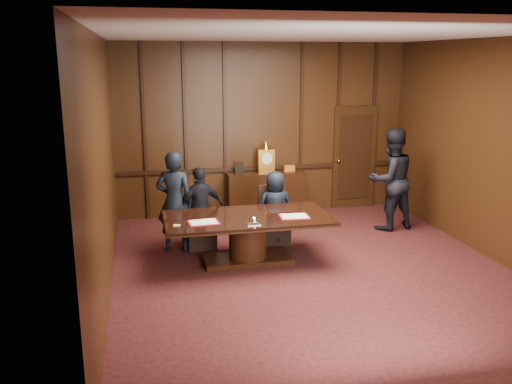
{
  "coord_description": "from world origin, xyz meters",
  "views": [
    {
      "loc": [
        -2.5,
        -7.33,
        3.18
      ],
      "look_at": [
        -0.68,
        1.06,
        1.05
      ],
      "focal_mm": 38.0,
      "sensor_mm": 36.0,
      "label": 1
    }
  ],
  "objects_px": {
    "sideboard": "(266,192)",
    "witness_right": "(391,180)",
    "witness_left": "(175,202)",
    "signatory_right": "(275,208)",
    "conference_table": "(248,231)",
    "signatory_left": "(201,208)"
  },
  "relations": [
    {
      "from": "conference_table",
      "to": "witness_left",
      "type": "relative_size",
      "value": 1.53
    },
    {
      "from": "conference_table",
      "to": "witness_left",
      "type": "distance_m",
      "value": 1.38
    },
    {
      "from": "signatory_right",
      "to": "conference_table",
      "type": "bearing_deg",
      "value": 47.07
    },
    {
      "from": "witness_right",
      "to": "witness_left",
      "type": "bearing_deg",
      "value": -4.05
    },
    {
      "from": "witness_left",
      "to": "witness_right",
      "type": "xyz_separation_m",
      "value": [
        4.06,
        0.38,
        0.1
      ]
    },
    {
      "from": "witness_left",
      "to": "signatory_right",
      "type": "bearing_deg",
      "value": -161.1
    },
    {
      "from": "sideboard",
      "to": "witness_left",
      "type": "height_order",
      "value": "witness_left"
    },
    {
      "from": "sideboard",
      "to": "signatory_left",
      "type": "bearing_deg",
      "value": -131.16
    },
    {
      "from": "conference_table",
      "to": "signatory_right",
      "type": "bearing_deg",
      "value": 50.91
    },
    {
      "from": "conference_table",
      "to": "signatory_right",
      "type": "relative_size",
      "value": 2.03
    },
    {
      "from": "signatory_left",
      "to": "conference_table",
      "type": "bearing_deg",
      "value": 112.1
    },
    {
      "from": "signatory_left",
      "to": "signatory_right",
      "type": "relative_size",
      "value": 1.1
    },
    {
      "from": "witness_left",
      "to": "witness_right",
      "type": "bearing_deg",
      "value": -156.7
    },
    {
      "from": "sideboard",
      "to": "signatory_right",
      "type": "bearing_deg",
      "value": -98.05
    },
    {
      "from": "conference_table",
      "to": "witness_right",
      "type": "height_order",
      "value": "witness_right"
    },
    {
      "from": "witness_left",
      "to": "witness_right",
      "type": "height_order",
      "value": "witness_right"
    },
    {
      "from": "sideboard",
      "to": "conference_table",
      "type": "bearing_deg",
      "value": -109.29
    },
    {
      "from": "conference_table",
      "to": "witness_right",
      "type": "xyz_separation_m",
      "value": [
        2.98,
        1.15,
        0.45
      ]
    },
    {
      "from": "sideboard",
      "to": "witness_right",
      "type": "bearing_deg",
      "value": -34.41
    },
    {
      "from": "witness_left",
      "to": "witness_right",
      "type": "distance_m",
      "value": 4.08
    },
    {
      "from": "sideboard",
      "to": "signatory_right",
      "type": "relative_size",
      "value": 1.24
    },
    {
      "from": "conference_table",
      "to": "witness_left",
      "type": "xyz_separation_m",
      "value": [
        -1.08,
        0.77,
        0.35
      ]
    }
  ]
}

